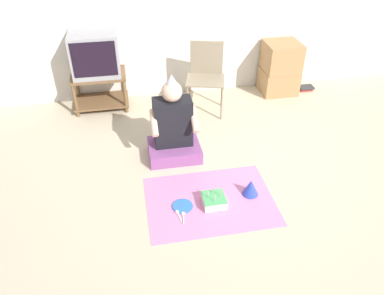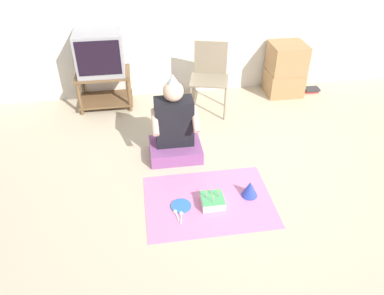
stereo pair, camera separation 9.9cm
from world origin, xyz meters
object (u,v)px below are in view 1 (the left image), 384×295
person_seated (173,129)px  party_hat_blue (251,187)px  paper_plate (183,206)px  folding_chair (206,72)px  tv (95,54)px  birthday_cake (214,200)px  cardboard_box_stack (280,68)px  book_pile (306,88)px

person_seated → party_hat_blue: size_ratio=5.80×
person_seated → paper_plate: (-0.04, -0.81, -0.30)m
paper_plate → person_seated: bearing=87.1°
folding_chair → party_hat_blue: folding_chair is taller
tv → birthday_cake: 2.37m
person_seated → paper_plate: bearing=-92.9°
tv → person_seated: bearing=-58.0°
birthday_cake → paper_plate: bearing=176.2°
birthday_cake → paper_plate: birthday_cake is taller
cardboard_box_stack → book_pile: (0.41, -0.03, -0.31)m
folding_chair → tv: bearing=167.1°
party_hat_blue → paper_plate: 0.65m
folding_chair → cardboard_box_stack: 1.13m
folding_chair → paper_plate: (-0.58, -1.73, -0.49)m
book_pile → folding_chair: bearing=-170.5°
folding_chair → person_seated: 1.08m
party_hat_blue → cardboard_box_stack: bearing=62.5°
birthday_cake → party_hat_blue: 0.37m
folding_chair → birthday_cake: (-0.30, -1.75, -0.45)m
folding_chair → birthday_cake: bearing=-99.7°
folding_chair → paper_plate: size_ratio=4.61×
cardboard_box_stack → book_pile: size_ratio=3.49×
book_pile → person_seated: bearing=-150.1°
book_pile → paper_plate: bearing=-136.4°
tv → folding_chair: (1.30, -0.30, -0.22)m
person_seated → birthday_cake: person_seated is taller
book_pile → paper_plate: book_pile is taller
tv → book_pile: (2.80, -0.05, -0.68)m
cardboard_box_stack → birthday_cake: 2.47m
tv → person_seated: (0.76, -1.21, -0.40)m
birthday_cake → paper_plate: (-0.28, 0.02, -0.04)m
birthday_cake → paper_plate: 0.29m
tv → paper_plate: tv is taller
party_hat_blue → paper_plate: size_ratio=0.85×
cardboard_box_stack → person_seated: bearing=-143.5°
tv → folding_chair: 1.35m
cardboard_box_stack → folding_chair: bearing=-165.3°
party_hat_blue → paper_plate: bearing=-175.4°
person_seated → paper_plate: person_seated is taller
party_hat_blue → birthday_cake: bearing=-169.1°
cardboard_box_stack → person_seated: 2.02m
paper_plate → book_pile: bearing=43.6°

